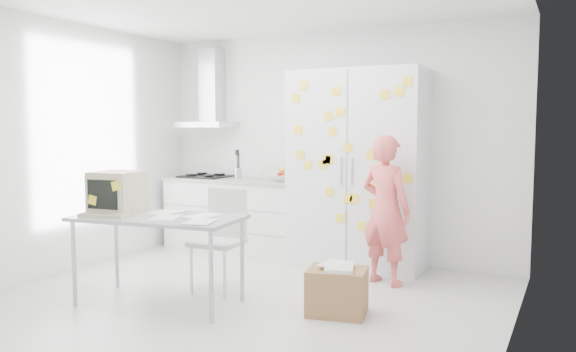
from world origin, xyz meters
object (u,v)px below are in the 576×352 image
at_px(cardboard_box, 337,291).
at_px(desk, 132,203).
at_px(chair, 221,233).
at_px(person, 386,210).

bearing_deg(cardboard_box, desk, -165.58).
bearing_deg(cardboard_box, chair, 172.55).
relative_size(person, desk, 0.96).
height_order(chair, cardboard_box, chair).
bearing_deg(chair, cardboard_box, -11.41).
xyz_separation_m(person, cardboard_box, (-0.07, -1.08, -0.55)).
bearing_deg(person, cardboard_box, 104.25).
distance_m(person, desk, 2.44).
height_order(desk, cardboard_box, desk).
bearing_deg(cardboard_box, person, 86.17).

